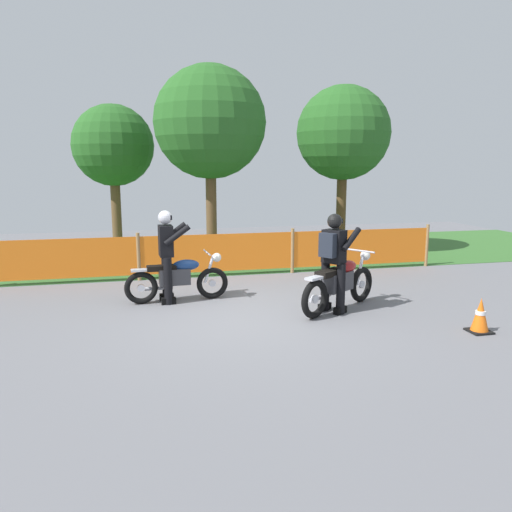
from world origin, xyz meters
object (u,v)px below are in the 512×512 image
Objects in this scene: rider_trailing at (167,253)px; traffic_cone at (480,316)px; rider_lead at (333,257)px; motorcycle_trailing at (178,278)px; motorcycle_lead at (340,283)px.

rider_trailing reaches higher than traffic_cone.
rider_lead and rider_trailing have the same top height.
motorcycle_trailing is 0.51m from rider_trailing.
rider_trailing is 3.19× the size of traffic_cone.
rider_lead is at bearing -29.13° from rider_trailing.
rider_trailing is 5.31m from traffic_cone.
rider_lead is 1.00× the size of rider_trailing.
motorcycle_trailing is at bearing 146.73° from traffic_cone.
motorcycle_trailing is 5.12m from traffic_cone.
motorcycle_lead is 1.06× the size of rider_trailing.
rider_lead is 3.19× the size of traffic_cone.
rider_lead is at bearing -179.49° from motorcycle_lead.
motorcycle_trailing is 3.61× the size of traffic_cone.
rider_lead is (-0.19, -0.13, 0.48)m from motorcycle_lead.
rider_lead is at bearing -30.98° from motorcycle_trailing.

